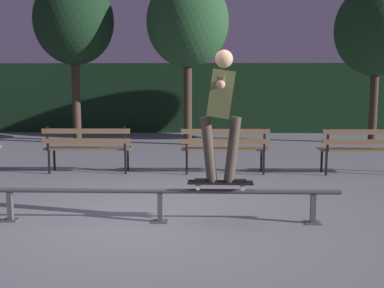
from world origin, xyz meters
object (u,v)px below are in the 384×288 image
(skateboarder, at_px, (221,105))
(park_bench_right_center, at_px, (225,145))
(park_bench_rightmost, at_px, (365,146))
(tree_far_left, at_px, (74,22))
(skateboard, at_px, (220,183))
(park_bench_left_center, at_px, (88,145))
(tree_far_right, at_px, (377,30))
(tree_behind_benches, at_px, (188,23))
(grind_rail, at_px, (160,196))

(skateboarder, distance_m, park_bench_right_center, 3.18)
(park_bench_rightmost, height_order, tree_far_left, tree_far_left)
(skateboard, distance_m, park_bench_left_center, 3.85)
(park_bench_left_center, bearing_deg, skateboard, -52.23)
(park_bench_right_center, xyz_separation_m, tree_far_left, (-3.92, 4.35, 2.76))
(tree_far_left, bearing_deg, tree_far_right, 1.57)
(tree_far_right, bearing_deg, skateboard, -120.23)
(tree_far_left, distance_m, tree_behind_benches, 3.09)
(skateboarder, relative_size, tree_behind_benches, 0.35)
(tree_far_left, relative_size, tree_behind_benches, 1.01)
(skateboard, relative_size, tree_behind_benches, 0.18)
(tree_far_left, bearing_deg, grind_rail, -67.79)
(skateboard, distance_m, park_bench_right_center, 3.05)
(grind_rail, bearing_deg, tree_far_right, 55.86)
(skateboard, xyz_separation_m, park_bench_rightmost, (2.71, 3.05, 0.05))
(park_bench_left_center, bearing_deg, park_bench_rightmost, 0.00)
(park_bench_left_center, bearing_deg, park_bench_right_center, 0.00)
(grind_rail, height_order, tree_far_left, tree_far_left)
(grind_rail, distance_m, tree_behind_benches, 7.75)
(grind_rail, bearing_deg, tree_far_left, 112.21)
(park_bench_left_center, distance_m, park_bench_right_center, 2.54)
(park_bench_right_center, relative_size, tree_far_right, 0.37)
(park_bench_right_center, bearing_deg, grind_rail, -106.51)
(grind_rail, height_order, skateboard, skateboard)
(tree_far_left, bearing_deg, skateboarder, -63.12)
(skateboard, relative_size, park_bench_right_center, 0.49)
(park_bench_left_center, bearing_deg, grind_rail, -61.79)
(skateboarder, relative_size, park_bench_left_center, 0.97)
(grind_rail, distance_m, park_bench_left_center, 3.46)
(tree_far_left, xyz_separation_m, tree_behind_benches, (3.08, -0.21, -0.06))
(park_bench_right_center, bearing_deg, skateboard, -93.32)
(grind_rail, bearing_deg, skateboarder, -0.01)
(tree_far_left, relative_size, tree_far_right, 1.04)
(park_bench_rightmost, relative_size, tree_far_right, 0.37)
(park_bench_left_center, xyz_separation_m, tree_behind_benches, (1.69, 4.14, 2.70))
(park_bench_rightmost, distance_m, tree_far_right, 5.51)
(skateboarder, bearing_deg, tree_far_left, 116.88)
(skateboarder, bearing_deg, park_bench_right_center, 86.73)
(skateboarder, height_order, tree_behind_benches, tree_behind_benches)
(tree_behind_benches, bearing_deg, park_bench_right_center, -78.50)
(park_bench_rightmost, relative_size, tree_behind_benches, 0.36)
(grind_rail, height_order, tree_far_right, tree_far_right)
(park_bench_right_center, bearing_deg, tree_far_right, 47.00)
(park_bench_left_center, xyz_separation_m, tree_far_left, (-1.38, 4.35, 2.76))
(park_bench_left_center, height_order, tree_behind_benches, tree_behind_benches)
(skateboard, xyz_separation_m, skateboarder, (0.00, -0.00, 0.94))
(tree_far_left, bearing_deg, tree_behind_benches, -3.89)
(skateboarder, xyz_separation_m, park_bench_left_center, (-2.36, 3.05, -0.89))
(grind_rail, xyz_separation_m, tree_far_right, (5.16, 7.62, 2.76))
(park_bench_right_center, bearing_deg, park_bench_left_center, 180.00)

